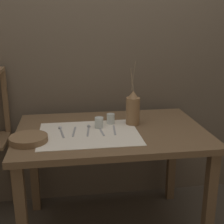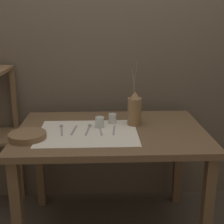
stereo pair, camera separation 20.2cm
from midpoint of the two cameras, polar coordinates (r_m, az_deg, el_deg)
The scene contains 12 objects.
stone_wall_back at distance 2.47m, azimuth 1.73°, elevation 10.24°, with size 7.00×0.06×2.40m.
wooden_table at distance 2.09m, azimuth 2.61°, elevation -5.84°, with size 1.24×0.82×0.78m.
linen_cloth at distance 1.99m, azimuth -1.53°, elevation -3.86°, with size 0.63×0.48×0.00m.
pitcher_with_flowers at distance 2.12m, azimuth 6.87°, elevation 0.41°, with size 0.09×0.09×0.44m.
wooden_bowl at distance 1.93m, azimuth -12.34°, elevation -4.34°, with size 0.23×0.23×0.04m.
glass_tumbler_near at distance 2.07m, azimuth 0.49°, elevation -1.92°, with size 0.06×0.06×0.07m.
glass_tumbler_far at distance 2.15m, azimuth 2.76°, elevation -1.26°, with size 0.05×0.05×0.07m.
spoon_inner at distance 2.07m, azimuth -6.49°, elevation -2.96°, with size 0.04×0.18×0.02m.
knife_center at distance 2.03m, azimuth -4.17°, elevation -3.38°, with size 0.03×0.17×0.00m.
spoon_outer at distance 2.07m, azimuth -1.46°, elevation -2.87°, with size 0.04×0.18×0.02m.
fork_inner at distance 2.02m, azimuth 0.77°, elevation -3.46°, with size 0.03×0.17×0.00m.
fork_outer at distance 2.03m, azimuth 3.22°, elevation -3.37°, with size 0.03×0.17×0.00m.
Camera 2 is at (-0.07, -1.93, 1.48)m, focal length 50.00 mm.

